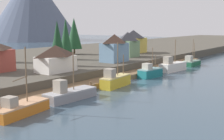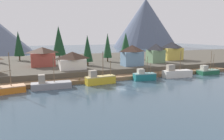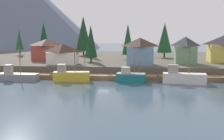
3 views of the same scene
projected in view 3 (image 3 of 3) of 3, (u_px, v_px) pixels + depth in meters
ground_plane at (112, 71)px, 83.66m from camera, size 400.00×400.00×1.00m
dock at (105, 77)px, 65.76m from camera, size 80.00×4.00×1.60m
shoreline_bank at (116, 61)px, 95.27m from camera, size 400.00×56.00×2.50m
fishing_boat_grey at (17, 76)px, 63.90m from camera, size 9.22×3.19×7.54m
fishing_boat_yellow at (71, 75)px, 62.73m from camera, size 8.01×3.05×8.41m
fishing_boat_teal at (130, 77)px, 61.41m from camera, size 6.36×3.25×6.64m
fishing_boat_white at (183, 77)px, 60.15m from camera, size 9.10×3.59×7.95m
house_red at (47, 49)px, 84.33m from camera, size 7.73×6.41×6.20m
house_green at (185, 50)px, 74.34m from camera, size 5.58×5.19×7.05m
house_blue at (140, 51)px, 71.70m from camera, size 6.89×4.68×6.83m
house_white at (63, 54)px, 73.50m from camera, size 7.89×4.60×5.23m
house_yellow at (224, 48)px, 78.32m from camera, size 8.31×6.02×7.34m
conifer_near_left at (128, 39)px, 84.62m from camera, size 3.36×3.36×10.74m
conifer_near_right at (44, 36)px, 103.96m from camera, size 3.93×3.93×11.63m
conifer_mid_left at (165, 38)px, 91.16m from camera, size 4.80×4.80×11.19m
conifer_mid_right at (19, 40)px, 102.40m from camera, size 2.81×2.81×8.99m
conifer_back_left at (91, 41)px, 78.49m from camera, size 3.49×3.49×10.12m
conifer_back_right at (83, 33)px, 99.50m from camera, size 5.47×5.47×13.73m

